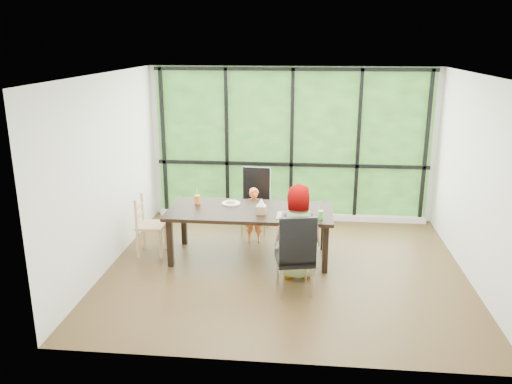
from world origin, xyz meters
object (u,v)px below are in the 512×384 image
at_px(chair_end_beech, 151,225).
at_px(child_toddler, 254,215).
at_px(chair_interior_leather, 295,253).
at_px(tissue_box, 261,210).
at_px(plate_near, 294,216).
at_px(plate_far, 231,203).
at_px(orange_cup, 198,200).
at_px(dining_table, 250,234).
at_px(child_older, 297,232).
at_px(chair_window_leather, 255,201).
at_px(green_cup, 321,215).

relative_size(chair_end_beech, child_toddler, 1.01).
bearing_deg(chair_end_beech, child_toddler, -69.94).
bearing_deg(chair_interior_leather, tissue_box, -70.98).
distance_m(child_toddler, plate_near, 1.12).
distance_m(chair_end_beech, tissue_box, 1.72).
height_order(child_toddler, plate_far, child_toddler).
relative_size(plate_near, tissue_box, 1.59).
relative_size(plate_far, orange_cup, 2.04).
height_order(dining_table, child_older, child_older).
bearing_deg(chair_window_leather, plate_near, -59.01).
bearing_deg(orange_cup, tissue_box, -19.80).
distance_m(plate_near, orange_cup, 1.52).
relative_size(dining_table, plate_far, 8.71).
height_order(chair_window_leather, chair_end_beech, chair_window_leather).
height_order(plate_near, tissue_box, tissue_box).
distance_m(child_older, plate_far, 1.32).
height_order(chair_end_beech, orange_cup, chair_end_beech).
distance_m(green_cup, tissue_box, 0.85).
relative_size(child_toddler, plate_near, 4.07).
bearing_deg(plate_near, orange_cup, 163.70).
relative_size(chair_end_beech, green_cup, 7.73).
relative_size(chair_interior_leather, child_older, 0.83).
bearing_deg(plate_far, dining_table, -38.48).
relative_size(chair_interior_leather, green_cup, 9.27).
xyz_separation_m(chair_interior_leather, child_older, (0.02, 0.45, 0.11)).
height_order(dining_table, child_toddler, child_toddler).
relative_size(child_toddler, child_older, 0.68).
bearing_deg(child_older, chair_interior_leather, 80.34).
relative_size(child_toddler, green_cup, 7.66).
distance_m(child_toddler, tissue_box, 0.89).
relative_size(dining_table, tissue_box, 17.37).
height_order(child_toddler, tissue_box, child_toddler).
bearing_deg(plate_near, dining_table, 160.32).
bearing_deg(chair_window_leather, dining_table, -84.85).
distance_m(chair_window_leather, chair_interior_leather, 2.22).
bearing_deg(orange_cup, plate_near, -16.30).
bearing_deg(child_older, green_cup, -144.35).
xyz_separation_m(plate_far, plate_near, (0.96, -0.48, -0.00)).
distance_m(chair_window_leather, plate_far, 0.89).
bearing_deg(plate_far, child_older, -39.37).
xyz_separation_m(plate_near, tissue_box, (-0.46, 0.07, 0.05)).
relative_size(dining_table, child_toddler, 2.68).
relative_size(chair_window_leather, green_cup, 9.27).
bearing_deg(child_older, chair_window_leather, -73.11).
bearing_deg(plate_near, plate_far, 153.43).
xyz_separation_m(plate_near, green_cup, (0.37, -0.07, 0.05)).
relative_size(plate_far, green_cup, 2.36).
height_order(chair_window_leather, green_cup, chair_window_leather).
xyz_separation_m(chair_end_beech, orange_cup, (0.68, 0.19, 0.37)).
xyz_separation_m(chair_interior_leather, chair_end_beech, (-2.18, 1.04, -0.09)).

